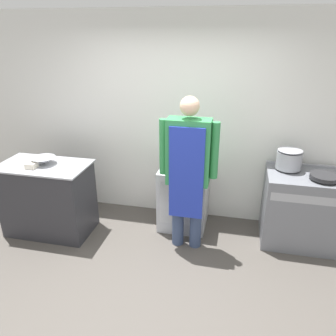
{
  "coord_description": "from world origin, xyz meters",
  "views": [
    {
      "loc": [
        0.81,
        -2.4,
        2.44
      ],
      "look_at": [
        0.06,
        0.94,
        1.0
      ],
      "focal_mm": 35.0,
      "sensor_mm": 36.0,
      "label": 1
    }
  ],
  "objects_px": {
    "fridge_unit": "(184,197)",
    "mixing_bowl": "(44,161)",
    "saute_pan": "(325,177)",
    "plastic_tub": "(31,165)",
    "person_cook": "(188,166)",
    "stove": "(300,209)",
    "stock_pot": "(289,158)"
  },
  "relations": [
    {
      "from": "fridge_unit",
      "to": "saute_pan",
      "type": "distance_m",
      "value": 1.7
    },
    {
      "from": "stove",
      "to": "stock_pot",
      "type": "relative_size",
      "value": 3.11
    },
    {
      "from": "plastic_tub",
      "to": "mixing_bowl",
      "type": "bearing_deg",
      "value": 64.31
    },
    {
      "from": "saute_pan",
      "to": "plastic_tub",
      "type": "bearing_deg",
      "value": -172.03
    },
    {
      "from": "fridge_unit",
      "to": "person_cook",
      "type": "relative_size",
      "value": 0.45
    },
    {
      "from": "fridge_unit",
      "to": "person_cook",
      "type": "xyz_separation_m",
      "value": [
        0.12,
        -0.45,
        0.63
      ]
    },
    {
      "from": "stove",
      "to": "stock_pot",
      "type": "height_order",
      "value": "stock_pot"
    },
    {
      "from": "stove",
      "to": "saute_pan",
      "type": "bearing_deg",
      "value": -32.87
    },
    {
      "from": "fridge_unit",
      "to": "mixing_bowl",
      "type": "bearing_deg",
      "value": -163.57
    },
    {
      "from": "person_cook",
      "to": "saute_pan",
      "type": "distance_m",
      "value": 1.52
    },
    {
      "from": "stove",
      "to": "person_cook",
      "type": "xyz_separation_m",
      "value": [
        -1.32,
        -0.39,
        0.6
      ]
    },
    {
      "from": "plastic_tub",
      "to": "stock_pot",
      "type": "xyz_separation_m",
      "value": [
        2.98,
        0.69,
        0.08
      ]
    },
    {
      "from": "mixing_bowl",
      "to": "saute_pan",
      "type": "bearing_deg",
      "value": 5.6
    },
    {
      "from": "mixing_bowl",
      "to": "saute_pan",
      "type": "xyz_separation_m",
      "value": [
        3.28,
        0.32,
        -0.03
      ]
    },
    {
      "from": "plastic_tub",
      "to": "saute_pan",
      "type": "relative_size",
      "value": 0.37
    },
    {
      "from": "fridge_unit",
      "to": "saute_pan",
      "type": "bearing_deg",
      "value": -6.02
    },
    {
      "from": "stock_pot",
      "to": "saute_pan",
      "type": "height_order",
      "value": "stock_pot"
    },
    {
      "from": "fridge_unit",
      "to": "stock_pot",
      "type": "relative_size",
      "value": 2.79
    },
    {
      "from": "plastic_tub",
      "to": "stock_pot",
      "type": "bearing_deg",
      "value": 13.08
    },
    {
      "from": "fridge_unit",
      "to": "person_cook",
      "type": "distance_m",
      "value": 0.79
    },
    {
      "from": "fridge_unit",
      "to": "mixing_bowl",
      "type": "height_order",
      "value": "mixing_bowl"
    },
    {
      "from": "stove",
      "to": "fridge_unit",
      "type": "height_order",
      "value": "stove"
    },
    {
      "from": "person_cook",
      "to": "mixing_bowl",
      "type": "relative_size",
      "value": 6.16
    },
    {
      "from": "person_cook",
      "to": "stock_pot",
      "type": "relative_size",
      "value": 6.17
    },
    {
      "from": "stove",
      "to": "mixing_bowl",
      "type": "height_order",
      "value": "mixing_bowl"
    },
    {
      "from": "mixing_bowl",
      "to": "saute_pan",
      "type": "height_order",
      "value": "mixing_bowl"
    },
    {
      "from": "stove",
      "to": "person_cook",
      "type": "relative_size",
      "value": 0.5
    },
    {
      "from": "person_cook",
      "to": "saute_pan",
      "type": "xyz_separation_m",
      "value": [
        1.49,
        0.28,
        -0.11
      ]
    },
    {
      "from": "mixing_bowl",
      "to": "plastic_tub",
      "type": "distance_m",
      "value": 0.16
    },
    {
      "from": "fridge_unit",
      "to": "mixing_bowl",
      "type": "xyz_separation_m",
      "value": [
        -1.66,
        -0.49,
        0.56
      ]
    },
    {
      "from": "mixing_bowl",
      "to": "stock_pot",
      "type": "distance_m",
      "value": 2.96
    },
    {
      "from": "stock_pot",
      "to": "saute_pan",
      "type": "distance_m",
      "value": 0.44
    }
  ]
}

